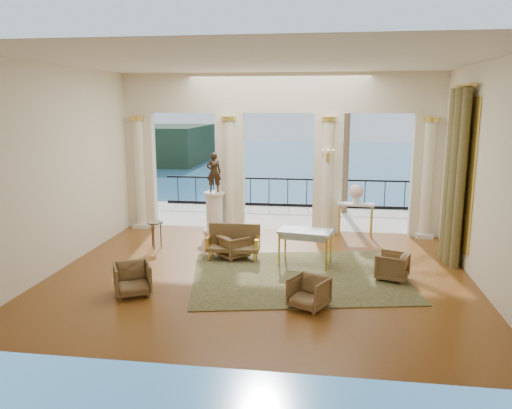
% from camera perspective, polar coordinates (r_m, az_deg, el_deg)
% --- Properties ---
extents(floor, '(9.00, 9.00, 0.00)m').
position_cam_1_polar(floor, '(11.02, 0.51, -7.94)').
color(floor, '#4B2D12').
rests_on(floor, ground).
extents(room_walls, '(9.00, 9.00, 9.00)m').
position_cam_1_polar(room_walls, '(9.32, -0.38, 6.63)').
color(room_walls, white).
rests_on(room_walls, ground).
extents(arcade, '(9.00, 0.56, 4.50)m').
position_cam_1_polar(arcade, '(14.23, 2.59, 7.11)').
color(arcade, '#F7EDCD').
rests_on(arcade, ground).
extents(terrace, '(10.00, 3.60, 0.10)m').
position_cam_1_polar(terrace, '(16.59, 3.18, -1.48)').
color(terrace, '#BCB19E').
rests_on(terrace, ground).
extents(balustrade, '(9.00, 0.06, 1.03)m').
position_cam_1_polar(balustrade, '(18.05, 3.64, 1.07)').
color(balustrade, black).
rests_on(balustrade, terrace).
extents(palm_tree, '(2.00, 2.00, 4.50)m').
position_cam_1_polar(palm_tree, '(16.92, 10.52, 12.74)').
color(palm_tree, '#4C3823').
rests_on(palm_tree, terrace).
extents(headland, '(22.00, 18.00, 6.00)m').
position_cam_1_polar(headland, '(86.47, -13.24, 6.78)').
color(headland, black).
rests_on(headland, sea).
extents(sea, '(160.00, 160.00, 0.00)m').
position_cam_1_polar(sea, '(70.98, 6.98, 3.59)').
color(sea, '#21548F').
rests_on(sea, ground).
extents(curtain, '(0.33, 1.40, 4.09)m').
position_cam_1_polar(curtain, '(12.27, 21.80, 2.95)').
color(curtain, brown).
rests_on(curtain, ground).
extents(window_frame, '(0.04, 1.60, 3.40)m').
position_cam_1_polar(window_frame, '(12.30, 22.67, 3.28)').
color(window_frame, gold).
rests_on(window_frame, room_walls).
extents(wall_sconce, '(0.30, 0.11, 0.33)m').
position_cam_1_polar(wall_sconce, '(13.89, 8.24, 5.42)').
color(wall_sconce, gold).
rests_on(wall_sconce, arcade).
extents(rug, '(5.08, 4.30, 0.02)m').
position_cam_1_polar(rug, '(10.89, 4.84, -8.17)').
color(rug, '#2E3719').
rests_on(rug, ground).
extents(armchair_a, '(0.89, 0.87, 0.69)m').
position_cam_1_polar(armchair_a, '(10.08, -13.94, -8.11)').
color(armchair_a, '#4C3721').
rests_on(armchair_a, ground).
extents(armchair_b, '(0.82, 0.80, 0.64)m').
position_cam_1_polar(armchair_b, '(9.25, 6.06, -9.81)').
color(armchair_b, '#4C3721').
rests_on(armchair_b, ground).
extents(armchair_c, '(0.75, 0.78, 0.64)m').
position_cam_1_polar(armchair_c, '(10.98, 15.30, -6.69)').
color(armchair_c, '#4C3721').
rests_on(armchair_c, ground).
extents(armchair_d, '(0.83, 0.83, 0.63)m').
position_cam_1_polar(armchair_d, '(12.04, -2.59, -4.70)').
color(armchair_d, '#4C3721').
rests_on(armchair_d, ground).
extents(settee, '(1.26, 0.57, 0.83)m').
position_cam_1_polar(settee, '(11.98, -2.57, -4.30)').
color(settee, '#4C3721').
rests_on(settee, ground).
extents(game_table, '(1.29, 0.86, 0.82)m').
position_cam_1_polar(game_table, '(11.48, 5.66, -3.36)').
color(game_table, '#93A9B6').
rests_on(game_table, ground).
extents(pedestal, '(0.65, 0.65, 1.18)m').
position_cam_1_polar(pedestal, '(14.40, -4.77, -0.97)').
color(pedestal, silver).
rests_on(pedestal, ground).
extents(statue, '(0.46, 0.35, 1.12)m').
position_cam_1_polar(statue, '(14.19, -4.85, 3.67)').
color(statue, '#302215').
rests_on(statue, pedestal).
extents(console_table, '(1.01, 0.43, 0.95)m').
position_cam_1_polar(console_table, '(14.11, 11.32, -0.51)').
color(console_table, silver).
rests_on(console_table, ground).
extents(urn, '(0.40, 0.40, 0.53)m').
position_cam_1_polar(urn, '(14.03, 11.39, 1.33)').
color(urn, white).
rests_on(urn, console_table).
extents(side_table, '(0.42, 0.42, 0.68)m').
position_cam_1_polar(side_table, '(13.07, -11.44, -2.38)').
color(side_table, black).
rests_on(side_table, ground).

